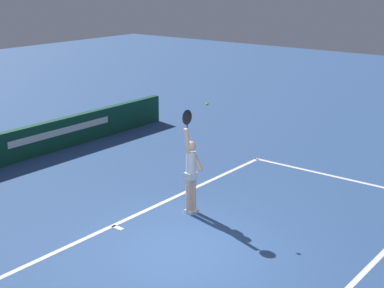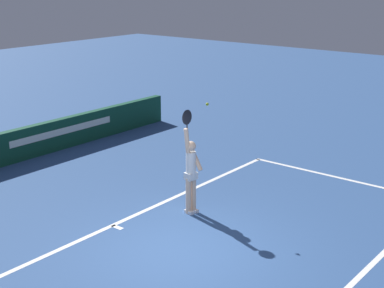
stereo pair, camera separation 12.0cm
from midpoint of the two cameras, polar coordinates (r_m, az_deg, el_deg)
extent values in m
plane|color=#2E4F84|center=(11.65, -0.88, -10.58)|extent=(60.00, 60.00, 0.00)
cube|color=white|center=(12.85, -7.63, -8.00)|extent=(11.93, 0.12, 0.00)
cube|color=white|center=(16.08, 14.60, -3.25)|extent=(0.12, 5.26, 0.00)
cube|color=white|center=(12.75, -7.15, -8.19)|extent=(0.12, 0.30, 0.00)
cube|color=silver|center=(18.32, -12.44, 1.26)|extent=(3.92, 0.01, 0.21)
cylinder|color=beige|center=(13.28, 0.40, -5.00)|extent=(0.13, 0.13, 0.86)
cylinder|color=beige|center=(13.19, -0.09, -5.17)|extent=(0.13, 0.13, 0.86)
cube|color=white|center=(13.42, 0.45, -6.59)|extent=(0.14, 0.25, 0.07)
cube|color=white|center=(13.33, -0.04, -6.76)|extent=(0.14, 0.25, 0.07)
cylinder|color=white|center=(12.98, 0.16, -2.08)|extent=(0.23, 0.23, 0.61)
cube|color=white|center=(13.07, 0.15, -3.17)|extent=(0.29, 0.25, 0.16)
sphere|color=beige|center=(12.84, 0.16, -0.21)|extent=(0.23, 0.23, 0.23)
cylinder|color=beige|center=(12.73, -0.23, 0.33)|extent=(0.18, 0.13, 0.58)
cylinder|color=beige|center=(12.98, 0.71, -1.60)|extent=(0.16, 0.39, 0.48)
ellipsoid|color=black|center=(12.59, -0.23, 2.67)|extent=(0.28, 0.08, 0.34)
cylinder|color=black|center=(12.64, -0.23, 1.83)|extent=(0.03, 0.03, 0.18)
sphere|color=#C5E130|center=(12.75, 1.80, 3.97)|extent=(0.07, 0.07, 0.07)
camera|label=1|loc=(0.06, -89.74, 0.08)|focal=53.76mm
camera|label=2|loc=(0.06, 90.26, -0.08)|focal=53.76mm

